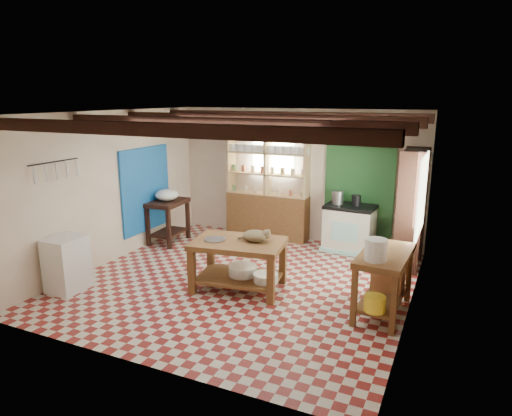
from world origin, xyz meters
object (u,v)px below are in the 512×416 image
at_px(right_counter, 383,283).
at_px(white_cabinet, 67,264).
at_px(prep_table, 168,221).
at_px(cat, 255,236).
at_px(work_table, 239,265).
at_px(stove, 349,228).

bearing_deg(right_counter, white_cabinet, -161.95).
height_order(prep_table, cat, cat).
relative_size(work_table, white_cabinet, 1.62).
distance_m(stove, right_counter, 2.53).
xyz_separation_m(work_table, white_cabinet, (-2.30, -1.10, 0.03)).
xyz_separation_m(work_table, cat, (0.24, 0.09, 0.46)).
bearing_deg(work_table, right_counter, -6.11).
height_order(stove, white_cabinet, stove).
xyz_separation_m(work_table, prep_table, (-2.28, 1.44, 0.05)).
bearing_deg(prep_table, right_counter, -20.90).
bearing_deg(prep_table, cat, -31.98).
bearing_deg(white_cabinet, prep_table, 88.81).
bearing_deg(right_counter, prep_table, 165.70).
height_order(right_counter, cat, cat).
bearing_deg(stove, cat, -107.62).
bearing_deg(white_cabinet, stove, 45.17).
relative_size(prep_table, cat, 2.25).
distance_m(prep_table, white_cabinet, 2.55).
xyz_separation_m(work_table, stove, (1.10, 2.41, 0.06)).
relative_size(white_cabinet, right_counter, 0.69).
distance_m(stove, white_cabinet, 4.89).
bearing_deg(cat, work_table, -178.69).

